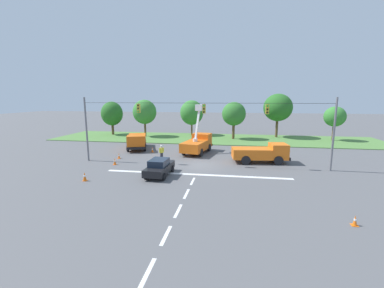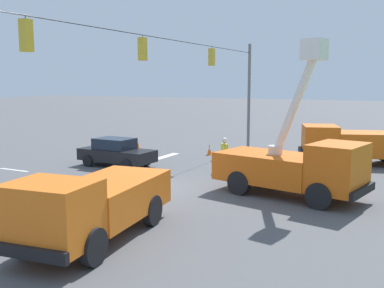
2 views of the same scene
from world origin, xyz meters
The scene contains 20 objects.
ground_plane centered at (0.00, 0.00, 0.00)m, with size 200.00×200.00×0.00m, color #565659.
grass_verge centered at (0.00, 18.00, 0.05)m, with size 56.00×12.00×0.10m, color #517F3D.
lane_markings centered at (0.00, -4.92, 0.00)m, with size 17.60×15.25×0.01m.
signal_gantry centered at (0.02, 0.00, 4.43)m, with size 26.20×0.33×7.20m.
tree_far_west centered at (-19.72, 19.93, 4.12)m, with size 4.07×4.11×6.43m.
tree_west centered at (-12.71, 18.69, 4.57)m, with size 4.28×4.30×6.80m.
tree_centre centered at (-4.49, 21.86, 4.34)m, with size 4.38×4.37×6.68m.
tree_east centered at (3.42, 18.25, 4.39)m, with size 4.04×3.78×6.43m.
tree_far_east centered at (11.15, 21.48, 5.41)m, with size 5.05×5.46×7.86m.
tree_east_end centered at (19.92, 19.19, 4.04)m, with size 3.45×3.20×5.73m.
utility_truck_bucket_lift centered at (-1.20, 6.25, 1.33)m, with size 3.65×6.46×6.27m.
utility_truck_support_near centered at (-10.05, 7.52, 1.19)m, with size 4.35×6.82×2.18m.
utility_truck_support_far centered at (6.56, 2.22, 1.12)m, with size 6.33×2.96×2.15m.
sedan_black centered at (-3.34, -4.21, 0.79)m, with size 2.08×4.38×1.56m.
road_worker centered at (-4.78, 1.65, 1.00)m, with size 0.46×0.52×1.77m.
traffic_cone_foreground_left centered at (-7.15, 5.61, 0.35)m, with size 0.36×0.36×0.72m.
traffic_cone_foreground_right centered at (10.29, -11.73, 0.30)m, with size 0.36×0.36×0.62m.
traffic_cone_mid_left centered at (-10.00, 1.54, 0.32)m, with size 0.36×0.36×0.66m.
traffic_cone_mid_right centered at (-9.20, -1.24, 0.35)m, with size 0.36×0.36×0.72m.
traffic_cone_near_bucket centered at (-9.30, -6.82, 0.39)m, with size 0.36×0.36×0.79m.
Camera 1 is at (3.32, -26.49, 7.14)m, focal length 24.00 mm.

